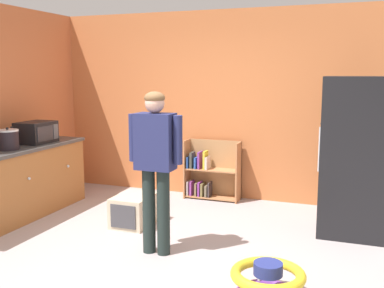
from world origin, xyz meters
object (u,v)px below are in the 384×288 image
at_px(ketchup_bottle, 12,138).
at_px(yellow_cup, 48,133).
at_px(microwave, 36,132).
at_px(kitchen_counter, 9,185).
at_px(crock_pot, 8,140).
at_px(standing_person, 155,158).
at_px(baby_walker, 268,282).
at_px(pet_carrier, 134,210).
at_px(bookshelf, 209,173).
at_px(refrigerator, 354,157).

xyz_separation_m(ketchup_bottle, yellow_cup, (-0.10, 0.84, -0.05)).
distance_m(microwave, yellow_cup, 0.58).
relative_size(kitchen_counter, crock_pot, 8.74).
xyz_separation_m(kitchen_counter, standing_person, (2.13, -0.30, 0.53)).
relative_size(baby_walker, pet_carrier, 1.09).
bearing_deg(baby_walker, kitchen_counter, 165.33).
bearing_deg(microwave, yellow_cup, 113.15).
bearing_deg(baby_walker, bookshelf, 116.98).
bearing_deg(kitchen_counter, bookshelf, 42.48).
distance_m(baby_walker, ketchup_bottle, 3.76).
relative_size(refrigerator, pet_carrier, 3.22).
bearing_deg(standing_person, crock_pot, 172.33).
bearing_deg(yellow_cup, bookshelf, 19.06).
height_order(microwave, ketchup_bottle, microwave).
xyz_separation_m(baby_walker, yellow_cup, (-3.59, 1.95, 0.79)).
bearing_deg(crock_pot, baby_walker, -14.50).
xyz_separation_m(refrigerator, pet_carrier, (-2.46, -0.60, -0.71)).
height_order(crock_pot, yellow_cup, crock_pot).
distance_m(kitchen_counter, yellow_cup, 1.20).
xyz_separation_m(microwave, yellow_cup, (-0.22, 0.53, -0.09)).
bearing_deg(ketchup_bottle, refrigerator, 10.62).
bearing_deg(ketchup_bottle, crock_pot, -57.51).
bearing_deg(refrigerator, baby_walker, -107.40).
distance_m(refrigerator, crock_pot, 4.05).
bearing_deg(standing_person, microwave, 158.26).
bearing_deg(bookshelf, microwave, -147.01).
height_order(kitchen_counter, crock_pot, crock_pot).
height_order(pet_carrier, yellow_cup, yellow_cup).
bearing_deg(yellow_cup, refrigerator, -0.99).
relative_size(standing_person, crock_pot, 6.02).
bearing_deg(kitchen_counter, microwave, 88.67).
height_order(bookshelf, ketchup_bottle, ketchup_bottle).
relative_size(kitchen_counter, baby_walker, 3.95).
xyz_separation_m(kitchen_counter, yellow_cup, (-0.21, 1.07, 0.50)).
height_order(kitchen_counter, ketchup_bottle, ketchup_bottle).
bearing_deg(pet_carrier, ketchup_bottle, -174.24).
relative_size(baby_walker, microwave, 1.26).
height_order(baby_walker, yellow_cup, yellow_cup).
xyz_separation_m(standing_person, microwave, (-2.12, 0.85, 0.06)).
relative_size(microwave, ketchup_bottle, 1.95).
xyz_separation_m(bookshelf, microwave, (-1.99, -1.29, 0.67)).
xyz_separation_m(refrigerator, microwave, (-3.96, -0.45, 0.15)).
height_order(bookshelf, standing_person, standing_person).
relative_size(refrigerator, bookshelf, 2.09).
xyz_separation_m(standing_person, pet_carrier, (-0.62, 0.70, -0.80)).
xyz_separation_m(refrigerator, yellow_cup, (-4.18, 0.07, 0.06)).
height_order(standing_person, baby_walker, standing_person).
xyz_separation_m(baby_walker, ketchup_bottle, (-3.49, 1.12, 0.84)).
bearing_deg(standing_person, bookshelf, 93.58).
distance_m(refrigerator, baby_walker, 2.10).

